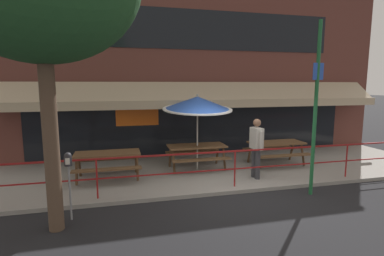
# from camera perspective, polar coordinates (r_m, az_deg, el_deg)

# --- Properties ---
(ground_plane) EXTENTS (120.00, 120.00, 0.00)m
(ground_plane) POSITION_cam_1_polar(r_m,az_deg,el_deg) (7.89, 8.91, -12.30)
(ground_plane) COLOR black
(patio_deck) EXTENTS (15.00, 4.00, 0.10)m
(patio_deck) POSITION_cam_1_polar(r_m,az_deg,el_deg) (9.65, 4.26, -8.03)
(patio_deck) COLOR gray
(patio_deck) RESTS_ON ground
(restaurant_building) EXTENTS (15.00, 1.60, 6.74)m
(restaurant_building) POSITION_cam_1_polar(r_m,az_deg,el_deg) (11.40, 0.89, 11.30)
(restaurant_building) COLOR brown
(restaurant_building) RESTS_ON ground
(patio_railing) EXTENTS (13.84, 0.04, 0.97)m
(patio_railing) POSITION_cam_1_polar(r_m,az_deg,el_deg) (7.92, 8.19, -6.15)
(patio_railing) COLOR maroon
(patio_railing) RESTS_ON patio_deck
(picnic_table_left) EXTENTS (1.80, 1.42, 0.76)m
(picnic_table_left) POSITION_cam_1_polar(r_m,az_deg,el_deg) (8.80, -15.78, -5.53)
(picnic_table_left) COLOR brown
(picnic_table_left) RESTS_ON patio_deck
(picnic_table_centre) EXTENTS (1.80, 1.42, 0.76)m
(picnic_table_centre) POSITION_cam_1_polar(r_m,az_deg,el_deg) (9.47, 0.92, -4.23)
(picnic_table_centre) COLOR brown
(picnic_table_centre) RESTS_ON patio_deck
(picnic_table_right) EXTENTS (1.80, 1.42, 0.76)m
(picnic_table_right) POSITION_cam_1_polar(r_m,az_deg,el_deg) (10.37, 15.73, -3.44)
(picnic_table_right) COLOR brown
(picnic_table_right) RESTS_ON patio_deck
(patio_umbrella_centre) EXTENTS (2.14, 2.14, 2.38)m
(patio_umbrella_centre) POSITION_cam_1_polar(r_m,az_deg,el_deg) (9.20, 1.04, 4.68)
(patio_umbrella_centre) COLOR #B7B2A8
(patio_umbrella_centre) RESTS_ON patio_deck
(pedestrian_walking) EXTENTS (0.26, 0.62, 1.71)m
(pedestrian_walking) POSITION_cam_1_polar(r_m,az_deg,el_deg) (8.67, 12.16, -3.23)
(pedestrian_walking) COLOR #333338
(pedestrian_walking) RESTS_ON patio_deck
(parking_meter_near) EXTENTS (0.15, 0.16, 1.42)m
(parking_meter_near) POSITION_cam_1_polar(r_m,az_deg,el_deg) (6.54, -22.48, -6.67)
(parking_meter_near) COLOR gray
(parking_meter_near) RESTS_ON ground
(street_sign_pole) EXTENTS (0.28, 0.09, 4.27)m
(street_sign_pole) POSITION_cam_1_polar(r_m,az_deg,el_deg) (7.90, 22.47, 3.51)
(street_sign_pole) COLOR #1E6033
(street_sign_pole) RESTS_ON ground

